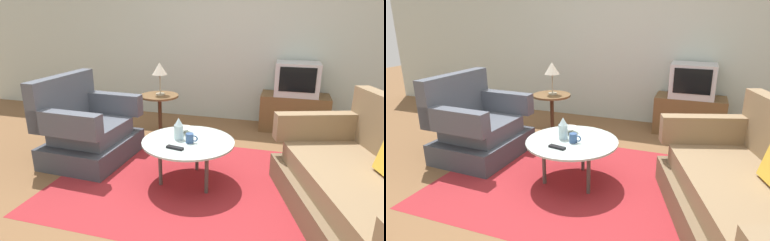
{
  "view_description": "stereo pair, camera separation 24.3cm",
  "coord_description": "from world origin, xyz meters",
  "views": [
    {
      "loc": [
        0.81,
        -2.59,
        1.57
      ],
      "look_at": [
        -0.06,
        0.41,
        0.55
      ],
      "focal_mm": 30.56,
      "sensor_mm": 36.0,
      "label": 1
    },
    {
      "loc": [
        1.04,
        -2.51,
        1.57
      ],
      "look_at": [
        -0.06,
        0.41,
        0.55
      ],
      "focal_mm": 30.56,
      "sensor_mm": 36.0,
      "label": 2
    }
  ],
  "objects": [
    {
      "name": "table_lamp",
      "position": [
        -0.73,
        1.25,
        0.9
      ],
      "size": [
        0.19,
        0.19,
        0.42
      ],
      "color": "#9E937A",
      "rests_on": "side_table"
    },
    {
      "name": "tv_stand",
      "position": [
        0.96,
        2.02,
        0.26
      ],
      "size": [
        0.91,
        0.48,
        0.51
      ],
      "color": "brown",
      "rests_on": "ground"
    },
    {
      "name": "area_rug",
      "position": [
        -0.03,
        0.16,
        0.0
      ],
      "size": [
        2.55,
        1.99,
        0.0
      ],
      "primitive_type": "cube",
      "color": "maroon",
      "rests_on": "ground"
    },
    {
      "name": "vase",
      "position": [
        -0.12,
        0.18,
        0.53
      ],
      "size": [
        0.09,
        0.09,
        0.21
      ],
      "color": "silver",
      "rests_on": "coffee_table"
    },
    {
      "name": "ground_plane",
      "position": [
        0.0,
        0.0,
        0.0
      ],
      "size": [
        16.0,
        16.0,
        0.0
      ],
      "primitive_type": "plane",
      "color": "brown"
    },
    {
      "name": "couch",
      "position": [
        1.51,
        -0.19,
        0.3
      ],
      "size": [
        1.43,
        2.04,
        0.93
      ],
      "rotation": [
        0.0,
        0.0,
        1.89
      ],
      "color": "brown",
      "rests_on": "ground"
    },
    {
      "name": "television",
      "position": [
        0.96,
        2.02,
        0.74
      ],
      "size": [
        0.57,
        0.45,
        0.45
      ],
      "color": "#B7B7BC",
      "rests_on": "tv_stand"
    },
    {
      "name": "bowl",
      "position": [
        -0.13,
        0.35,
        0.46
      ],
      "size": [
        0.16,
        0.16,
        0.06
      ],
      "color": "silver",
      "rests_on": "coffee_table"
    },
    {
      "name": "mug",
      "position": [
        -0.0,
        0.12,
        0.48
      ],
      "size": [
        0.12,
        0.07,
        0.09
      ],
      "color": "#335184",
      "rests_on": "coffee_table"
    },
    {
      "name": "back_wall",
      "position": [
        0.0,
        2.34,
        1.35
      ],
      "size": [
        9.0,
        0.12,
        2.7
      ],
      "primitive_type": "cube",
      "color": "#B2BCB2",
      "rests_on": "ground"
    },
    {
      "name": "armchair",
      "position": [
        -1.28,
        0.39,
        0.32
      ],
      "size": [
        0.84,
        1.01,
        0.94
      ],
      "rotation": [
        0.0,
        0.0,
        -1.61
      ],
      "color": "#3E424B",
      "rests_on": "ground"
    },
    {
      "name": "coffee_table",
      "position": [
        -0.03,
        0.16,
        0.4
      ],
      "size": [
        0.88,
        0.88,
        0.43
      ],
      "color": "#B2C6C1",
      "rests_on": "ground"
    },
    {
      "name": "tv_remote_dark",
      "position": [
        -0.08,
        -0.06,
        0.44
      ],
      "size": [
        0.17,
        0.08,
        0.02
      ],
      "rotation": [
        0.0,
        0.0,
        6.09
      ],
      "color": "black",
      "rests_on": "coffee_table"
    },
    {
      "name": "side_table",
      "position": [
        -0.74,
        1.24,
        0.41
      ],
      "size": [
        0.49,
        0.49,
        0.58
      ],
      "color": "brown",
      "rests_on": "ground"
    }
  ]
}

